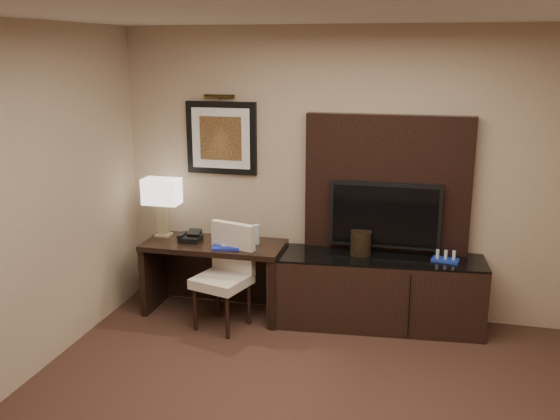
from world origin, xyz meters
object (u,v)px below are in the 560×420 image
(credenza, at_px, (375,291))
(desk_chair, at_px, (222,280))
(table_lamp, at_px, (162,207))
(desk_phone, at_px, (191,236))
(ice_bucket, at_px, (361,243))
(desk, at_px, (215,278))
(minibar_tray, at_px, (446,257))
(water_bottle, at_px, (256,234))
(tv, at_px, (385,215))

(credenza, bearing_deg, desk_chair, -168.59)
(table_lamp, xyz_separation_m, desk_phone, (0.33, -0.11, -0.24))
(desk_chair, bearing_deg, ice_bucket, 35.40)
(desk, relative_size, minibar_tray, 5.75)
(credenza, relative_size, water_bottle, 10.52)
(table_lamp, distance_m, ice_bucket, 1.94)
(tv, bearing_deg, water_bottle, -171.65)
(desk, bearing_deg, table_lamp, 168.81)
(desk_chair, xyz_separation_m, water_bottle, (0.22, 0.36, 0.34))
(desk, bearing_deg, water_bottle, 9.05)
(credenza, relative_size, desk_phone, 9.77)
(credenza, bearing_deg, tv, 65.26)
(minibar_tray, bearing_deg, desk, -176.79)
(credenza, height_order, desk_phone, desk_phone)
(desk_phone, bearing_deg, desk_chair, -37.00)
(desk, xyz_separation_m, ice_bucket, (1.37, 0.13, 0.42))
(water_bottle, bearing_deg, desk, -170.27)
(desk_chair, bearing_deg, table_lamp, 167.49)
(tv, distance_m, table_lamp, 2.13)
(tv, relative_size, water_bottle, 5.45)
(credenza, xyz_separation_m, ice_bucket, (-0.15, 0.03, 0.44))
(desk_phone, xyz_separation_m, minibar_tray, (2.35, 0.13, -0.05))
(desk_phone, height_order, water_bottle, water_bottle)
(desk_phone, bearing_deg, water_bottle, 5.25)
(minibar_tray, bearing_deg, desk_chair, -168.02)
(desk, relative_size, tv, 1.32)
(credenza, xyz_separation_m, desk_chair, (-1.34, -0.39, 0.13))
(ice_bucket, bearing_deg, desk_phone, -175.21)
(table_lamp, distance_m, minibar_tray, 2.70)
(credenza, distance_m, ice_bucket, 0.47)
(tv, height_order, minibar_tray, tv)
(tv, relative_size, desk_chair, 1.09)
(desk, distance_m, table_lamp, 0.86)
(desk_chair, bearing_deg, minibar_tray, 28.04)
(minibar_tray, bearing_deg, desk_phone, -176.90)
(desk, height_order, minibar_tray, minibar_tray)
(credenza, height_order, minibar_tray, minibar_tray)
(desk_chair, xyz_separation_m, minibar_tray, (1.95, 0.41, 0.25))
(table_lamp, relative_size, desk_phone, 2.97)
(table_lamp, distance_m, desk_phone, 0.42)
(tv, relative_size, ice_bucket, 4.61)
(tv, xyz_separation_m, desk_chair, (-1.39, -0.53, -0.56))
(credenza, bearing_deg, ice_bucket, 165.25)
(desk, relative_size, desk_chair, 1.44)
(desk_phone, bearing_deg, minibar_tray, 1.37)
(water_bottle, bearing_deg, desk_phone, -173.02)
(water_bottle, bearing_deg, credenza, 1.62)
(water_bottle, distance_m, minibar_tray, 1.73)
(desk, relative_size, credenza, 0.69)
(desk_chair, height_order, desk_phone, desk_chair)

